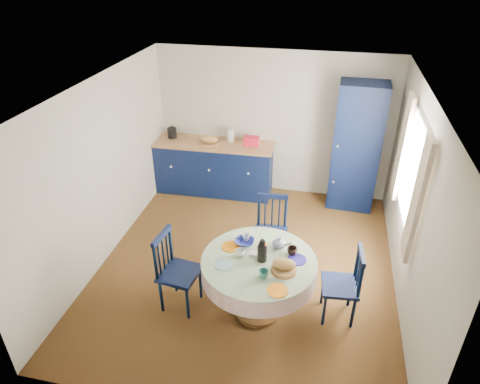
% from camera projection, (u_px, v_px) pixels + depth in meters
% --- Properties ---
extents(floor, '(4.50, 4.50, 0.00)m').
position_uv_depth(floor, '(247.00, 265.00, 6.02)').
color(floor, black).
rests_on(floor, ground).
extents(ceiling, '(4.50, 4.50, 0.00)m').
position_uv_depth(ceiling, '(248.00, 91.00, 4.76)').
color(ceiling, white).
rests_on(ceiling, wall_back).
extents(wall_back, '(4.00, 0.02, 2.50)m').
position_uv_depth(wall_back, '(273.00, 124.00, 7.29)').
color(wall_back, beige).
rests_on(wall_back, floor).
extents(wall_left, '(0.02, 4.50, 2.50)m').
position_uv_depth(wall_left, '(102.00, 173.00, 5.76)').
color(wall_left, beige).
rests_on(wall_left, floor).
extents(wall_right, '(0.02, 4.50, 2.50)m').
position_uv_depth(wall_right, '(414.00, 206.00, 5.03)').
color(wall_right, beige).
rests_on(wall_right, floor).
extents(window, '(0.10, 1.74, 1.45)m').
position_uv_depth(window, '(411.00, 173.00, 5.15)').
color(window, white).
rests_on(window, wall_right).
extents(kitchen_counter, '(2.14, 0.71, 1.19)m').
position_uv_depth(kitchen_counter, '(214.00, 166.00, 7.61)').
color(kitchen_counter, black).
rests_on(kitchen_counter, floor).
extents(pantry_cabinet, '(0.76, 0.56, 2.13)m').
position_uv_depth(pantry_cabinet, '(356.00, 147.00, 6.92)').
color(pantry_cabinet, black).
rests_on(pantry_cabinet, floor).
extents(dining_table, '(1.33, 1.33, 1.08)m').
position_uv_depth(dining_table, '(259.00, 269.00, 4.92)').
color(dining_table, '#543918').
rests_on(dining_table, floor).
extents(chair_left, '(0.49, 0.51, 1.03)m').
position_uv_depth(chair_left, '(176.00, 271.00, 5.13)').
color(chair_left, black).
rests_on(chair_left, floor).
extents(chair_far, '(0.48, 0.46, 1.02)m').
position_uv_depth(chair_far, '(271.00, 231.00, 5.85)').
color(chair_far, black).
rests_on(chair_far, floor).
extents(chair_right, '(0.45, 0.47, 0.97)m').
position_uv_depth(chair_right, '(344.00, 284.00, 4.97)').
color(chair_right, black).
rests_on(chair_right, floor).
extents(mug_a, '(0.11, 0.11, 0.09)m').
position_uv_depth(mug_a, '(240.00, 253.00, 4.90)').
color(mug_a, silver).
rests_on(mug_a, dining_table).
extents(mug_b, '(0.11, 0.11, 0.10)m').
position_uv_depth(mug_b, '(263.00, 274.00, 4.58)').
color(mug_b, '#27695F').
rests_on(mug_b, dining_table).
extents(mug_c, '(0.12, 0.12, 0.10)m').
position_uv_depth(mug_c, '(292.00, 251.00, 4.93)').
color(mug_c, black).
rests_on(mug_c, dining_table).
extents(mug_d, '(0.10, 0.10, 0.09)m').
position_uv_depth(mug_d, '(246.00, 237.00, 5.16)').
color(mug_d, silver).
rests_on(mug_d, dining_table).
extents(cobalt_bowl, '(0.22, 0.22, 0.05)m').
position_uv_depth(cobalt_bowl, '(245.00, 242.00, 5.11)').
color(cobalt_bowl, navy).
rests_on(cobalt_bowl, dining_table).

